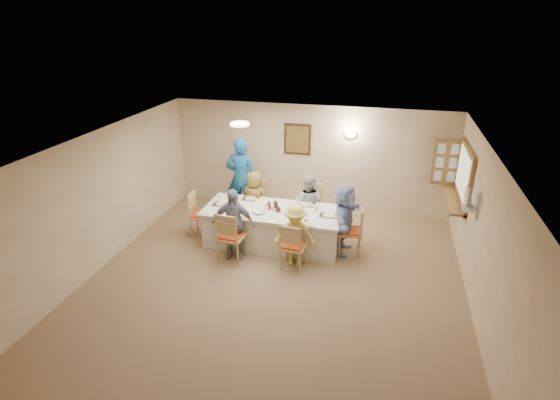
% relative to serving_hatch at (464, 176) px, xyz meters
% --- Properties ---
extents(ground, '(7.00, 7.00, 0.00)m').
position_rel_serving_hatch_xyz_m(ground, '(-3.21, -2.40, -1.50)').
color(ground, tan).
extents(room_walls, '(7.00, 7.00, 7.00)m').
position_rel_serving_hatch_xyz_m(room_walls, '(-3.21, -2.40, 0.01)').
color(room_walls, tan).
rests_on(room_walls, ground).
extents(wall_picture, '(0.62, 0.05, 0.72)m').
position_rel_serving_hatch_xyz_m(wall_picture, '(-3.51, 1.06, 0.20)').
color(wall_picture, '#442917').
rests_on(wall_picture, room_walls).
extents(wall_sconce, '(0.26, 0.09, 0.18)m').
position_rel_serving_hatch_xyz_m(wall_sconce, '(-2.31, 1.04, 0.40)').
color(wall_sconce, white).
rests_on(wall_sconce, room_walls).
extents(ceiling_light, '(0.36, 0.36, 0.05)m').
position_rel_serving_hatch_xyz_m(ceiling_light, '(-4.21, -0.90, 0.97)').
color(ceiling_light, white).
rests_on(ceiling_light, room_walls).
extents(serving_hatch, '(0.06, 1.50, 1.15)m').
position_rel_serving_hatch_xyz_m(serving_hatch, '(0.00, 0.00, 0.00)').
color(serving_hatch, olive).
rests_on(serving_hatch, room_walls).
extents(hatch_sill, '(0.30, 1.50, 0.05)m').
position_rel_serving_hatch_xyz_m(hatch_sill, '(-0.12, 0.00, -0.53)').
color(hatch_sill, olive).
rests_on(hatch_sill, room_walls).
extents(shutter_door, '(0.55, 0.04, 1.00)m').
position_rel_serving_hatch_xyz_m(shutter_door, '(-0.26, 0.76, 0.00)').
color(shutter_door, olive).
rests_on(shutter_door, room_walls).
extents(fan_shelf, '(0.22, 0.36, 0.03)m').
position_rel_serving_hatch_xyz_m(fan_shelf, '(-0.08, -1.35, -0.10)').
color(fan_shelf, white).
rests_on(fan_shelf, room_walls).
extents(desk_fan, '(0.30, 0.30, 0.28)m').
position_rel_serving_hatch_xyz_m(desk_fan, '(-0.11, -1.35, 0.05)').
color(desk_fan, '#A5A5A8').
rests_on(desk_fan, fan_shelf).
extents(dining_table, '(2.77, 1.17, 0.76)m').
position_rel_serving_hatch_xyz_m(dining_table, '(-3.59, -0.86, -1.12)').
color(dining_table, silver).
rests_on(dining_table, ground).
extents(chair_back_left, '(0.53, 0.53, 1.01)m').
position_rel_serving_hatch_xyz_m(chair_back_left, '(-4.19, -0.06, -1.00)').
color(chair_back_left, tan).
rests_on(chair_back_left, ground).
extents(chair_back_right, '(0.55, 0.55, 1.02)m').
position_rel_serving_hatch_xyz_m(chair_back_right, '(-2.99, -0.06, -0.99)').
color(chair_back_right, tan).
rests_on(chair_back_right, ground).
extents(chair_front_left, '(0.54, 0.54, 1.03)m').
position_rel_serving_hatch_xyz_m(chair_front_left, '(-4.19, -1.66, -0.98)').
color(chair_front_left, tan).
rests_on(chair_front_left, ground).
extents(chair_front_right, '(0.50, 0.50, 0.94)m').
position_rel_serving_hatch_xyz_m(chair_front_right, '(-2.99, -1.66, -1.03)').
color(chair_front_right, tan).
rests_on(chair_front_right, ground).
extents(chair_left_end, '(0.49, 0.49, 0.96)m').
position_rel_serving_hatch_xyz_m(chair_left_end, '(-5.14, -0.86, -1.02)').
color(chair_left_end, tan).
rests_on(chair_left_end, ground).
extents(chair_right_end, '(0.51, 0.51, 0.97)m').
position_rel_serving_hatch_xyz_m(chair_right_end, '(-2.04, -0.86, -1.01)').
color(chair_right_end, tan).
rests_on(chair_right_end, ground).
extents(diner_back_left, '(0.75, 0.60, 1.28)m').
position_rel_serving_hatch_xyz_m(diner_back_left, '(-4.19, -0.18, -0.86)').
color(diner_back_left, brown).
rests_on(diner_back_left, ground).
extents(diner_back_right, '(0.83, 0.74, 1.32)m').
position_rel_serving_hatch_xyz_m(diner_back_right, '(-2.99, -0.18, -0.84)').
color(diner_back_right, '#ADB7C0').
rests_on(diner_back_right, ground).
extents(diner_front_left, '(0.87, 0.45, 1.41)m').
position_rel_serving_hatch_xyz_m(diner_front_left, '(-4.19, -1.54, -0.80)').
color(diner_front_left, gray).
rests_on(diner_front_left, ground).
extents(diner_front_right, '(0.97, 0.77, 1.22)m').
position_rel_serving_hatch_xyz_m(diner_front_right, '(-2.99, -1.54, -0.89)').
color(diner_front_right, '#E7DC59').
rests_on(diner_front_right, ground).
extents(diner_right_end, '(1.39, 0.64, 1.43)m').
position_rel_serving_hatch_xyz_m(diner_right_end, '(-2.17, -0.86, -0.79)').
color(diner_right_end, '#8EA7DD').
rests_on(diner_right_end, ground).
extents(caregiver, '(0.84, 0.68, 1.86)m').
position_rel_serving_hatch_xyz_m(caregiver, '(-4.64, 0.29, -0.57)').
color(caregiver, '#185993').
rests_on(caregiver, ground).
extents(placemat_fl, '(0.33, 0.25, 0.01)m').
position_rel_serving_hatch_xyz_m(placemat_fl, '(-4.19, -1.28, -0.74)').
color(placemat_fl, '#472B19').
rests_on(placemat_fl, dining_table).
extents(plate_fl, '(0.25, 0.25, 0.02)m').
position_rel_serving_hatch_xyz_m(plate_fl, '(-4.19, -1.28, -0.73)').
color(plate_fl, white).
rests_on(plate_fl, dining_table).
extents(napkin_fl, '(0.13, 0.13, 0.01)m').
position_rel_serving_hatch_xyz_m(napkin_fl, '(-4.01, -1.33, -0.73)').
color(napkin_fl, yellow).
rests_on(napkin_fl, dining_table).
extents(placemat_fr, '(0.34, 0.25, 0.01)m').
position_rel_serving_hatch_xyz_m(placemat_fr, '(-2.99, -1.28, -0.74)').
color(placemat_fr, '#472B19').
rests_on(placemat_fr, dining_table).
extents(plate_fr, '(0.23, 0.23, 0.01)m').
position_rel_serving_hatch_xyz_m(plate_fr, '(-2.99, -1.28, -0.73)').
color(plate_fr, white).
rests_on(plate_fr, dining_table).
extents(napkin_fr, '(0.14, 0.14, 0.01)m').
position_rel_serving_hatch_xyz_m(napkin_fr, '(-2.81, -1.33, -0.73)').
color(napkin_fr, yellow).
rests_on(napkin_fr, dining_table).
extents(placemat_bl, '(0.35, 0.26, 0.01)m').
position_rel_serving_hatch_xyz_m(placemat_bl, '(-4.19, -0.44, -0.74)').
color(placemat_bl, '#472B19').
rests_on(placemat_bl, dining_table).
extents(plate_bl, '(0.22, 0.22, 0.01)m').
position_rel_serving_hatch_xyz_m(plate_bl, '(-4.19, -0.44, -0.73)').
color(plate_bl, white).
rests_on(plate_bl, dining_table).
extents(napkin_bl, '(0.15, 0.15, 0.01)m').
position_rel_serving_hatch_xyz_m(napkin_bl, '(-4.01, -0.49, -0.73)').
color(napkin_bl, yellow).
rests_on(napkin_bl, dining_table).
extents(placemat_br, '(0.36, 0.27, 0.01)m').
position_rel_serving_hatch_xyz_m(placemat_br, '(-2.99, -0.44, -0.74)').
color(placemat_br, '#472B19').
rests_on(placemat_br, dining_table).
extents(plate_br, '(0.25, 0.25, 0.02)m').
position_rel_serving_hatch_xyz_m(plate_br, '(-2.99, -0.44, -0.73)').
color(plate_br, white).
rests_on(plate_br, dining_table).
extents(napkin_br, '(0.13, 0.13, 0.01)m').
position_rel_serving_hatch_xyz_m(napkin_br, '(-2.81, -0.49, -0.73)').
color(napkin_br, yellow).
rests_on(napkin_br, dining_table).
extents(placemat_le, '(0.35, 0.26, 0.01)m').
position_rel_serving_hatch_xyz_m(placemat_le, '(-4.69, -0.86, -0.74)').
color(placemat_le, '#472B19').
rests_on(placemat_le, dining_table).
extents(plate_le, '(0.23, 0.23, 0.01)m').
position_rel_serving_hatch_xyz_m(plate_le, '(-4.69, -0.86, -0.73)').
color(plate_le, white).
rests_on(plate_le, dining_table).
extents(napkin_le, '(0.15, 0.15, 0.01)m').
position_rel_serving_hatch_xyz_m(napkin_le, '(-4.51, -0.91, -0.73)').
color(napkin_le, yellow).
rests_on(napkin_le, dining_table).
extents(placemat_re, '(0.35, 0.26, 0.01)m').
position_rel_serving_hatch_xyz_m(placemat_re, '(-2.47, -0.86, -0.74)').
color(placemat_re, '#472B19').
rests_on(placemat_re, dining_table).
extents(plate_re, '(0.23, 0.23, 0.01)m').
position_rel_serving_hatch_xyz_m(plate_re, '(-2.47, -0.86, -0.73)').
color(plate_re, white).
rests_on(plate_re, dining_table).
extents(napkin_re, '(0.14, 0.14, 0.01)m').
position_rel_serving_hatch_xyz_m(napkin_re, '(-2.29, -0.91, -0.73)').
color(napkin_re, yellow).
rests_on(napkin_re, dining_table).
extents(teacup_a, '(0.16, 0.16, 0.08)m').
position_rel_serving_hatch_xyz_m(teacup_a, '(-4.35, -1.14, -0.70)').
color(teacup_a, white).
rests_on(teacup_a, dining_table).
extents(teacup_b, '(0.13, 0.13, 0.08)m').
position_rel_serving_hatch_xyz_m(teacup_b, '(-3.21, -0.30, -0.70)').
color(teacup_b, white).
rests_on(teacup_b, dining_table).
extents(bowl_a, '(0.37, 0.37, 0.06)m').
position_rel_serving_hatch_xyz_m(bowl_a, '(-3.82, -1.08, -0.71)').
color(bowl_a, white).
rests_on(bowl_a, dining_table).
extents(bowl_b, '(0.30, 0.30, 0.07)m').
position_rel_serving_hatch_xyz_m(bowl_b, '(-3.22, -0.64, -0.71)').
color(bowl_b, white).
rests_on(bowl_b, dining_table).
extents(condiment_ketchup, '(0.09, 0.09, 0.21)m').
position_rel_serving_hatch_xyz_m(condiment_ketchup, '(-3.67, -0.86, -0.64)').
color(condiment_ketchup, '#A80E29').
rests_on(condiment_ketchup, dining_table).
extents(condiment_brown, '(0.11, 0.11, 0.19)m').
position_rel_serving_hatch_xyz_m(condiment_brown, '(-3.56, -0.76, -0.65)').
color(condiment_brown, '#38150F').
rests_on(condiment_brown, dining_table).
extents(condiment_malt, '(0.15, 0.15, 0.14)m').
position_rel_serving_hatch_xyz_m(condiment_malt, '(-3.46, -0.93, -0.67)').
color(condiment_malt, '#38150F').
rests_on(condiment_malt, dining_table).
extents(drinking_glass, '(0.07, 0.07, 0.10)m').
position_rel_serving_hatch_xyz_m(drinking_glass, '(-3.74, -0.81, -0.68)').
color(drinking_glass, silver).
rests_on(drinking_glass, dining_table).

